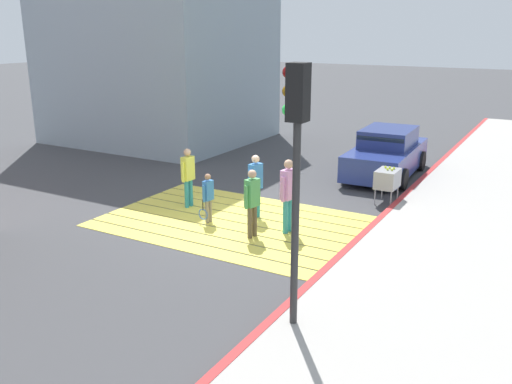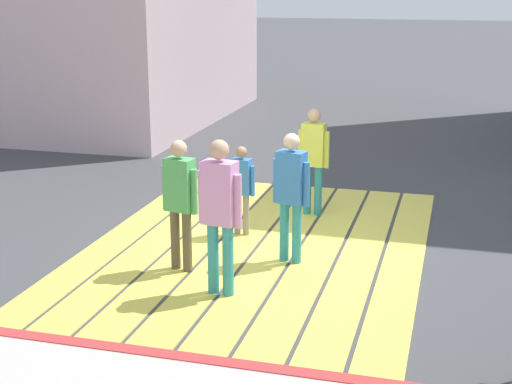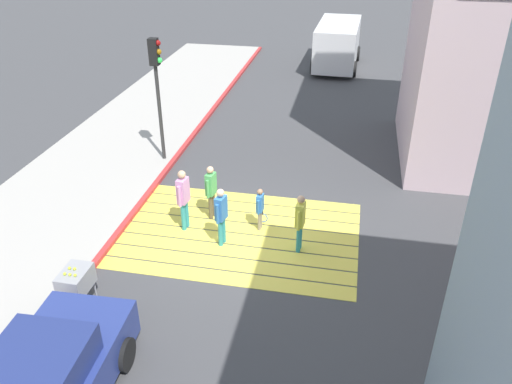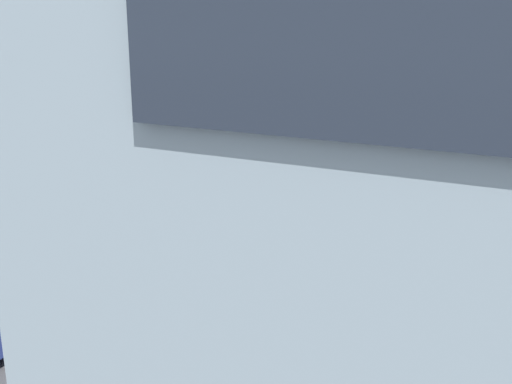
{
  "view_description": "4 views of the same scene",
  "coord_description": "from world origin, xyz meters",
  "px_view_note": "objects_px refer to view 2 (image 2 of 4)",
  "views": [
    {
      "loc": [
        -7.03,
        11.12,
        4.72
      ],
      "look_at": [
        -0.41,
        -0.49,
        0.72
      ],
      "focal_mm": 38.73,
      "sensor_mm": 36.0,
      "label": 1
    },
    {
      "loc": [
        -9.05,
        -2.48,
        3.45
      ],
      "look_at": [
        -0.73,
        -0.2,
        1.0
      ],
      "focal_mm": 52.76,
      "sensor_mm": 36.0,
      "label": 2
    },
    {
      "loc": [
        2.68,
        -11.26,
        7.9
      ],
      "look_at": [
        0.27,
        0.88,
        0.86
      ],
      "focal_mm": 35.76,
      "sensor_mm": 36.0,
      "label": 3
    },
    {
      "loc": [
        6.03,
        -12.5,
        5.17
      ],
      "look_at": [
        -0.58,
        0.63,
        0.93
      ],
      "focal_mm": 43.77,
      "sensor_mm": 36.0,
      "label": 4
    }
  ],
  "objects_px": {
    "pedestrian_adult_side": "(291,189)",
    "pedestrian_teen_behind": "(220,206)",
    "pedestrian_adult_trailing": "(180,196)",
    "pedestrian_child_with_racket": "(241,186)",
    "pedestrian_adult_lead": "(313,154)"
  },
  "relations": [
    {
      "from": "pedestrian_teen_behind",
      "to": "pedestrian_child_with_racket",
      "type": "bearing_deg",
      "value": 10.01
    },
    {
      "from": "pedestrian_adult_trailing",
      "to": "pedestrian_adult_side",
      "type": "height_order",
      "value": "pedestrian_adult_side"
    },
    {
      "from": "pedestrian_adult_side",
      "to": "pedestrian_adult_lead",
      "type": "bearing_deg",
      "value": 3.29
    },
    {
      "from": "pedestrian_adult_lead",
      "to": "pedestrian_adult_trailing",
      "type": "bearing_deg",
      "value": 157.22
    },
    {
      "from": "pedestrian_teen_behind",
      "to": "pedestrian_child_with_racket",
      "type": "relative_size",
      "value": 1.41
    },
    {
      "from": "pedestrian_adult_lead",
      "to": "pedestrian_teen_behind",
      "type": "bearing_deg",
      "value": 172.6
    },
    {
      "from": "pedestrian_teen_behind",
      "to": "pedestrian_adult_trailing",
      "type": "bearing_deg",
      "value": 50.14
    },
    {
      "from": "pedestrian_adult_lead",
      "to": "pedestrian_adult_trailing",
      "type": "distance_m",
      "value": 2.86
    },
    {
      "from": "pedestrian_adult_trailing",
      "to": "pedestrian_adult_lead",
      "type": "bearing_deg",
      "value": -22.78
    },
    {
      "from": "pedestrian_adult_side",
      "to": "pedestrian_teen_behind",
      "type": "height_order",
      "value": "pedestrian_teen_behind"
    },
    {
      "from": "pedestrian_adult_trailing",
      "to": "pedestrian_teen_behind",
      "type": "bearing_deg",
      "value": -129.86
    },
    {
      "from": "pedestrian_teen_behind",
      "to": "pedestrian_child_with_racket",
      "type": "height_order",
      "value": "pedestrian_teen_behind"
    },
    {
      "from": "pedestrian_adult_lead",
      "to": "pedestrian_teen_behind",
      "type": "relative_size",
      "value": 0.91
    },
    {
      "from": "pedestrian_adult_trailing",
      "to": "pedestrian_child_with_racket",
      "type": "height_order",
      "value": "pedestrian_adult_trailing"
    },
    {
      "from": "pedestrian_adult_trailing",
      "to": "pedestrian_child_with_racket",
      "type": "distance_m",
      "value": 1.52
    }
  ]
}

